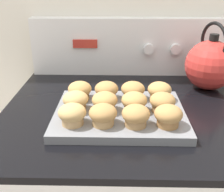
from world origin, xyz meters
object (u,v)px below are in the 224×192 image
object	(u,v)px
muffin_pan	(120,114)
tea_kettle	(210,64)
muffin_r1_c3	(162,102)
muffin_r2_c0	(80,90)
muffin_r0_c2	(137,116)
muffin_r1_c2	(135,102)
muffin_r1_c0	(76,101)
muffin_r2_c1	(106,90)
muffin_r2_c3	(159,91)
muffin_r0_c0	(72,114)
muffin_r2_c2	(132,90)
muffin_r0_c3	(168,116)
muffin_r1_c1	(105,102)
muffin_r0_c1	(103,115)

from	to	relation	value
muffin_pan	tea_kettle	xyz separation A→B (m)	(0.30, 0.22, 0.08)
muffin_r1_c3	muffin_r2_c0	distance (m)	0.24
muffin_r0_c2	muffin_r1_c2	xyz separation A→B (m)	(-0.00, 0.08, 0.00)
muffin_r1_c0	muffin_r2_c1	size ratio (longest dim) A/B	1.00
muffin_r0_c2	muffin_r1_c2	distance (m)	0.08
muffin_r2_c3	muffin_r1_c3	bearing A→B (deg)	-91.61
muffin_r0_c0	muffin_r2_c2	xyz separation A→B (m)	(0.15, 0.15, 0.00)
muffin_r0_c3	muffin_r0_c2	bearing A→B (deg)	-179.09
muffin_r1_c1	muffin_r1_c3	xyz separation A→B (m)	(0.15, -0.00, 0.00)
muffin_r2_c0	muffin_pan	bearing A→B (deg)	-32.46
muffin_pan	muffin_r1_c1	xyz separation A→B (m)	(-0.04, -0.00, 0.04)
muffin_pan	muffin_r2_c1	distance (m)	0.09
muffin_r0_c0	muffin_r1_c0	size ratio (longest dim) A/B	1.00
muffin_r2_c0	muffin_r2_c3	world-z (taller)	same
muffin_r1_c1	muffin_r2_c1	world-z (taller)	same
muffin_r0_c3	muffin_r1_c0	distance (m)	0.25
muffin_r2_c3	muffin_r2_c1	bearing A→B (deg)	179.59
muffin_r1_c1	muffin_r0_c0	bearing A→B (deg)	-135.51
muffin_pan	muffin_r1_c0	distance (m)	0.12
muffin_r0_c3	muffin_pan	bearing A→B (deg)	146.09
muffin_r1_c0	tea_kettle	size ratio (longest dim) A/B	0.31
muffin_r2_c2	muffin_r0_c2	bearing A→B (deg)	-88.20
muffin_r2_c2	muffin_r1_c1	bearing A→B (deg)	-134.12
muffin_r1_c1	muffin_r1_c0	bearing A→B (deg)	177.38
muffin_r1_c2	muffin_r0_c0	bearing A→B (deg)	-154.28
muffin_r1_c0	muffin_r2_c1	world-z (taller)	same
muffin_r2_c2	muffin_r2_c1	bearing A→B (deg)	-179.24
muffin_r0_c0	muffin_r2_c2	size ratio (longest dim) A/B	1.00
muffin_r0_c0	muffin_r0_c3	size ratio (longest dim) A/B	1.00
muffin_r1_c2	muffin_r1_c3	xyz separation A→B (m)	(0.07, -0.00, 0.00)
muffin_r0_c1	muffin_r2_c3	distance (m)	0.22
muffin_r0_c0	muffin_r1_c1	world-z (taller)	same
muffin_r1_c2	muffin_r2_c3	size ratio (longest dim) A/B	1.00
muffin_r2_c1	muffin_r1_c0	bearing A→B (deg)	-137.05
muffin_pan	muffin_r0_c0	world-z (taller)	muffin_r0_c0
muffin_r0_c0	muffin_r1_c1	size ratio (longest dim) A/B	1.00
muffin_r2_c0	tea_kettle	world-z (taller)	tea_kettle
muffin_r0_c0	muffin_r1_c2	size ratio (longest dim) A/B	1.00
muffin_r2_c3	tea_kettle	bearing A→B (deg)	38.50
muffin_r2_c3	muffin_r1_c1	bearing A→B (deg)	-153.76
muffin_pan	muffin_r1_c1	bearing A→B (deg)	-177.41
muffin_r0_c3	muffin_r0_c0	bearing A→B (deg)	179.52
muffin_r0_c0	tea_kettle	xyz separation A→B (m)	(0.41, 0.30, 0.04)
muffin_r0_c1	muffin_r0_c3	world-z (taller)	same
muffin_r1_c0	muffin_r2_c0	distance (m)	0.07
muffin_r2_c1	muffin_r0_c0	bearing A→B (deg)	-116.86
muffin_pan	muffin_r1_c0	size ratio (longest dim) A/B	5.08
muffin_r0_c2	muffin_r2_c2	distance (m)	0.16
muffin_pan	muffin_r0_c2	xyz separation A→B (m)	(0.04, -0.08, 0.04)
muffin_r2_c0	muffin_r2_c2	size ratio (longest dim) A/B	1.00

